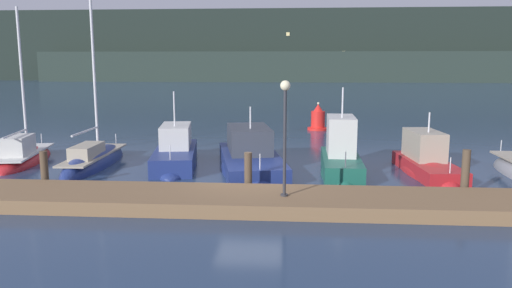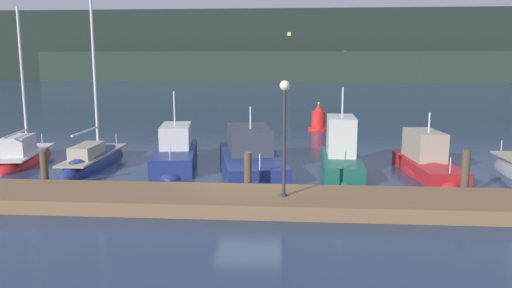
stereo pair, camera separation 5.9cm
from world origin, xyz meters
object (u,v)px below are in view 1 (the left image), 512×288
at_px(sailboat_berth_3, 94,164).
at_px(motorboat_berth_6, 341,164).
at_px(sailboat_berth_2, 24,159).
at_px(channel_buoy, 318,120).
at_px(motorboat_berth_7, 427,168).
at_px(motorboat_berth_4, 176,159).
at_px(dock_lamppost, 285,119).
at_px(motorboat_berth_5, 251,163).

height_order(sailboat_berth_3, motorboat_berth_6, sailboat_berth_3).
distance_m(sailboat_berth_2, channel_buoy, 19.01).
bearing_deg(motorboat_berth_7, motorboat_berth_4, 175.19).
height_order(sailboat_berth_3, dock_lamppost, sailboat_berth_3).
distance_m(motorboat_berth_5, channel_buoy, 13.62).
relative_size(motorboat_berth_4, motorboat_berth_5, 0.82).
bearing_deg(motorboat_berth_6, sailboat_berth_3, 175.52).
bearing_deg(channel_buoy, motorboat_berth_5, -105.21).
relative_size(sailboat_berth_3, channel_buoy, 4.38).
xyz_separation_m(motorboat_berth_5, motorboat_berth_6, (3.89, -0.67, 0.15)).
bearing_deg(motorboat_berth_5, dock_lamppost, -74.94).
height_order(motorboat_berth_6, motorboat_berth_7, motorboat_berth_6).
xyz_separation_m(motorboat_berth_4, motorboat_berth_6, (7.41, -1.29, 0.12)).
bearing_deg(channel_buoy, motorboat_berth_6, -88.68).
bearing_deg(sailboat_berth_2, sailboat_berth_3, -8.33).
relative_size(sailboat_berth_2, motorboat_berth_5, 1.00).
bearing_deg(sailboat_berth_3, motorboat_berth_4, 6.59).
relative_size(channel_buoy, dock_lamppost, 0.52).
bearing_deg(motorboat_berth_7, sailboat_berth_2, 176.77).
height_order(motorboat_berth_5, channel_buoy, motorboat_berth_5).
distance_m(channel_buoy, dock_lamppost, 19.31).
xyz_separation_m(sailboat_berth_2, dock_lamppost, (12.42, -6.68, 2.79)).
height_order(sailboat_berth_3, motorboat_berth_7, sailboat_berth_3).
relative_size(motorboat_berth_6, channel_buoy, 2.80).
height_order(motorboat_berth_4, motorboat_berth_6, motorboat_berth_6).
xyz_separation_m(sailboat_berth_2, channel_buoy, (14.40, 12.40, 0.56)).
bearing_deg(dock_lamppost, motorboat_berth_6, 66.56).
bearing_deg(motorboat_berth_5, sailboat_berth_2, 176.12).
bearing_deg(motorboat_berth_5, motorboat_berth_7, -2.29).
xyz_separation_m(sailboat_berth_3, channel_buoy, (10.77, 12.93, 0.62)).
relative_size(sailboat_berth_2, dock_lamppost, 2.11).
height_order(sailboat_berth_2, motorboat_berth_4, sailboat_berth_2).
relative_size(sailboat_berth_2, channel_buoy, 4.05).
xyz_separation_m(sailboat_berth_2, motorboat_berth_4, (7.31, -0.11, 0.14)).
xyz_separation_m(motorboat_berth_5, channel_buoy, (3.57, 13.13, 0.44)).
distance_m(motorboat_berth_6, dock_lamppost, 6.28).
bearing_deg(sailboat_berth_2, channel_buoy, 40.74).
distance_m(motorboat_berth_7, channel_buoy, 14.02).
bearing_deg(motorboat_berth_4, dock_lamppost, -52.10).
bearing_deg(sailboat_berth_2, motorboat_berth_4, -0.82).
bearing_deg(sailboat_berth_3, dock_lamppost, -34.94).
xyz_separation_m(motorboat_berth_6, dock_lamppost, (-2.29, -5.28, 2.52)).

